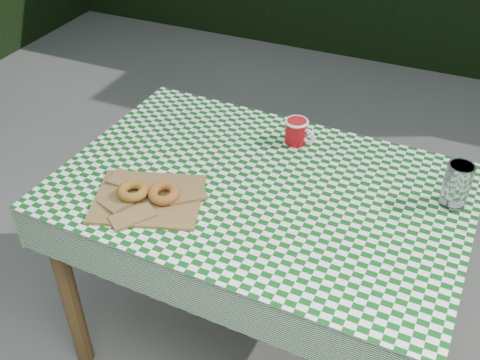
# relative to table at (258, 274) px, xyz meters

# --- Properties ---
(table) EXTENTS (1.24, 0.85, 0.75)m
(table) POSITION_rel_table_xyz_m (0.00, 0.00, 0.00)
(table) COLOR brown
(table) RESTS_ON ground
(tablecloth) EXTENTS (1.26, 0.87, 0.01)m
(tablecloth) POSITION_rel_table_xyz_m (0.00, 0.00, 0.38)
(tablecloth) COLOR #0B4712
(tablecloth) RESTS_ON table
(paper_bag) EXTENTS (0.37, 0.33, 0.02)m
(paper_bag) POSITION_rel_table_xyz_m (-0.28, -0.20, 0.39)
(paper_bag) COLOR brown
(paper_bag) RESTS_ON tablecloth
(bagel_front) EXTENTS (0.11, 0.11, 0.03)m
(bagel_front) POSITION_rel_table_xyz_m (-0.32, -0.21, 0.41)
(bagel_front) COLOR #9F6921
(bagel_front) RESTS_ON paper_bag
(bagel_back) EXTENTS (0.10, 0.10, 0.03)m
(bagel_back) POSITION_rel_table_xyz_m (-0.23, -0.18, 0.41)
(bagel_back) COLOR #985A1F
(bagel_back) RESTS_ON paper_bag
(coffee_mug) EXTENTS (0.18, 0.18, 0.08)m
(coffee_mug) POSITION_rel_table_xyz_m (0.01, 0.27, 0.42)
(coffee_mug) COLOR #A70A10
(coffee_mug) RESTS_ON tablecloth
(drinking_glass) EXTENTS (0.09, 0.09, 0.14)m
(drinking_glass) POSITION_rel_table_xyz_m (0.54, 0.14, 0.45)
(drinking_glass) COLOR silver
(drinking_glass) RESTS_ON tablecloth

